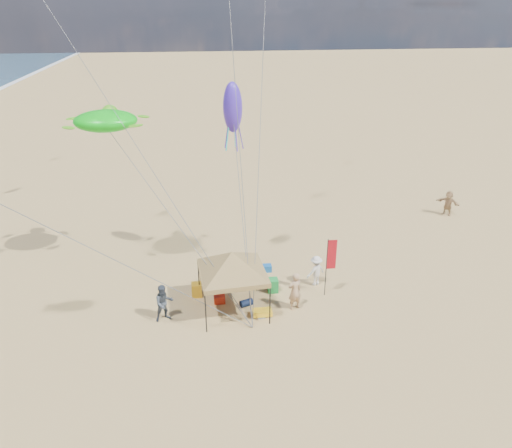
{
  "coord_description": "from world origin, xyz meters",
  "views": [
    {
      "loc": [
        -2.7,
        -17.1,
        13.29
      ],
      "look_at": [
        0.0,
        3.0,
        4.0
      ],
      "focal_mm": 33.78,
      "sensor_mm": 36.0,
      "label": 1
    }
  ],
  "objects_px": {
    "chair_green": "(273,285)",
    "beach_cart": "(262,312)",
    "canopy_tent": "(232,254)",
    "cooler_blue": "(266,268)",
    "feather_flag": "(330,258)",
    "person_near_b": "(164,303)",
    "chair_yellow": "(197,290)",
    "person_far_c": "(448,203)",
    "person_near_c": "(316,271)",
    "person_near_a": "(295,291)",
    "cooler_red": "(220,299)"
  },
  "relations": [
    {
      "from": "person_far_c",
      "to": "chair_green",
      "type": "bearing_deg",
      "value": -101.06
    },
    {
      "from": "person_near_b",
      "to": "chair_green",
      "type": "bearing_deg",
      "value": -1.04
    },
    {
      "from": "cooler_blue",
      "to": "chair_green",
      "type": "relative_size",
      "value": 0.77
    },
    {
      "from": "feather_flag",
      "to": "chair_green",
      "type": "relative_size",
      "value": 4.46
    },
    {
      "from": "canopy_tent",
      "to": "cooler_blue",
      "type": "xyz_separation_m",
      "value": [
        2.12,
        3.38,
        -2.8
      ]
    },
    {
      "from": "chair_yellow",
      "to": "person_near_a",
      "type": "distance_m",
      "value": 4.94
    },
    {
      "from": "feather_flag",
      "to": "person_near_c",
      "type": "bearing_deg",
      "value": 110.77
    },
    {
      "from": "chair_green",
      "to": "person_far_c",
      "type": "height_order",
      "value": "person_far_c"
    },
    {
      "from": "person_far_c",
      "to": "person_near_c",
      "type": "bearing_deg",
      "value": -97.35
    },
    {
      "from": "person_near_b",
      "to": "beach_cart",
      "type": "bearing_deg",
      "value": -23.06
    },
    {
      "from": "chair_yellow",
      "to": "beach_cart",
      "type": "distance_m",
      "value": 3.67
    },
    {
      "from": "person_far_c",
      "to": "person_near_a",
      "type": "bearing_deg",
      "value": -94.65
    },
    {
      "from": "cooler_red",
      "to": "person_near_a",
      "type": "bearing_deg",
      "value": -15.2
    },
    {
      "from": "person_near_a",
      "to": "person_far_c",
      "type": "distance_m",
      "value": 16.03
    },
    {
      "from": "person_near_b",
      "to": "cooler_blue",
      "type": "bearing_deg",
      "value": 16.29
    },
    {
      "from": "person_far_c",
      "to": "chair_yellow",
      "type": "bearing_deg",
      "value": -107.16
    },
    {
      "from": "chair_green",
      "to": "feather_flag",
      "type": "bearing_deg",
      "value": -14.41
    },
    {
      "from": "canopy_tent",
      "to": "person_near_b",
      "type": "distance_m",
      "value": 3.82
    },
    {
      "from": "person_near_c",
      "to": "person_far_c",
      "type": "height_order",
      "value": "person_far_c"
    },
    {
      "from": "chair_green",
      "to": "beach_cart",
      "type": "relative_size",
      "value": 0.78
    },
    {
      "from": "cooler_red",
      "to": "chair_yellow",
      "type": "xyz_separation_m",
      "value": [
        -1.08,
        0.76,
        0.16
      ]
    },
    {
      "from": "canopy_tent",
      "to": "chair_yellow",
      "type": "relative_size",
      "value": 8.31
    },
    {
      "from": "chair_green",
      "to": "cooler_blue",
      "type": "bearing_deg",
      "value": 90.52
    },
    {
      "from": "chair_yellow",
      "to": "cooler_blue",
      "type": "bearing_deg",
      "value": 26.96
    },
    {
      "from": "person_near_c",
      "to": "person_near_b",
      "type": "bearing_deg",
      "value": -9.49
    },
    {
      "from": "chair_yellow",
      "to": "person_near_a",
      "type": "height_order",
      "value": "person_near_a"
    },
    {
      "from": "feather_flag",
      "to": "person_far_c",
      "type": "relative_size",
      "value": 1.81
    },
    {
      "from": "cooler_blue",
      "to": "person_near_a",
      "type": "height_order",
      "value": "person_near_a"
    },
    {
      "from": "cooler_blue",
      "to": "chair_yellow",
      "type": "xyz_separation_m",
      "value": [
        -3.81,
        -1.94,
        0.16
      ]
    },
    {
      "from": "person_far_c",
      "to": "person_near_b",
      "type": "bearing_deg",
      "value": -104.42
    },
    {
      "from": "beach_cart",
      "to": "feather_flag",
      "type": "bearing_deg",
      "value": 21.05
    },
    {
      "from": "beach_cart",
      "to": "person_far_c",
      "type": "height_order",
      "value": "person_far_c"
    },
    {
      "from": "canopy_tent",
      "to": "person_near_c",
      "type": "xyz_separation_m",
      "value": [
        4.43,
        1.69,
        -2.17
      ]
    },
    {
      "from": "cooler_blue",
      "to": "chair_yellow",
      "type": "height_order",
      "value": "chair_yellow"
    },
    {
      "from": "feather_flag",
      "to": "chair_green",
      "type": "distance_m",
      "value": 3.26
    },
    {
      "from": "person_near_b",
      "to": "person_near_c",
      "type": "distance_m",
      "value": 7.88
    },
    {
      "from": "feather_flag",
      "to": "person_near_b",
      "type": "distance_m",
      "value": 8.15
    },
    {
      "from": "chair_green",
      "to": "person_near_b",
      "type": "relative_size",
      "value": 0.39
    },
    {
      "from": "cooler_red",
      "to": "person_near_a",
      "type": "height_order",
      "value": "person_near_a"
    },
    {
      "from": "person_near_a",
      "to": "person_near_c",
      "type": "distance_m",
      "value": 2.49
    },
    {
      "from": "person_near_b",
      "to": "canopy_tent",
      "type": "bearing_deg",
      "value": -12.48
    },
    {
      "from": "feather_flag",
      "to": "person_near_b",
      "type": "height_order",
      "value": "feather_flag"
    },
    {
      "from": "canopy_tent",
      "to": "cooler_red",
      "type": "xyz_separation_m",
      "value": [
        -0.61,
        0.68,
        -2.8
      ]
    },
    {
      "from": "feather_flag",
      "to": "cooler_red",
      "type": "distance_m",
      "value": 5.75
    },
    {
      "from": "chair_yellow",
      "to": "person_near_c",
      "type": "xyz_separation_m",
      "value": [
        6.12,
        0.25,
        0.47
      ]
    },
    {
      "from": "canopy_tent",
      "to": "chair_green",
      "type": "bearing_deg",
      "value": 32.38
    },
    {
      "from": "person_far_c",
      "to": "canopy_tent",
      "type": "bearing_deg",
      "value": -100.83
    },
    {
      "from": "chair_yellow",
      "to": "beach_cart",
      "type": "relative_size",
      "value": 0.78
    },
    {
      "from": "cooler_blue",
      "to": "person_near_a",
      "type": "relative_size",
      "value": 0.28
    },
    {
      "from": "cooler_red",
      "to": "person_near_c",
      "type": "bearing_deg",
      "value": 11.31
    }
  ]
}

